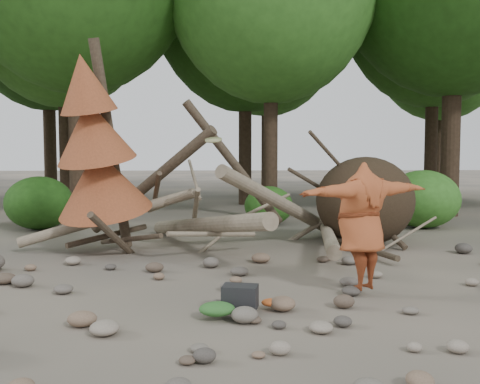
{
  "coord_description": "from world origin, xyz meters",
  "views": [
    {
      "loc": [
        -0.79,
        -7.43,
        2.03
      ],
      "look_at": [
        -0.34,
        1.5,
        1.4
      ],
      "focal_mm": 40.0,
      "sensor_mm": 36.0,
      "label": 1
    }
  ],
  "objects": [
    {
      "name": "ground",
      "position": [
        0.0,
        0.0,
        0.0
      ],
      "size": [
        120.0,
        120.0,
        0.0
      ],
      "primitive_type": "plane",
      "color": "#514C44",
      "rests_on": "ground"
    },
    {
      "name": "deadfall_pile",
      "position": [
        2.02,
        4.24,
        0.95
      ],
      "size": [
        8.55,
        5.24,
        3.3
      ],
      "color": "#332619",
      "rests_on": "ground"
    },
    {
      "name": "dead_conifer",
      "position": [
        -3.12,
        3.37,
        2.11
      ],
      "size": [
        2.06,
        2.16,
        4.35
      ],
      "color": "#4C3F30",
      "rests_on": "ground"
    },
    {
      "name": "bush_left",
      "position": [
        -5.5,
        7.2,
        0.72
      ],
      "size": [
        1.8,
        1.8,
        1.44
      ],
      "primitive_type": "ellipsoid",
      "color": "#225215",
      "rests_on": "ground"
    },
    {
      "name": "bush_mid",
      "position": [
        0.8,
        7.8,
        0.56
      ],
      "size": [
        1.4,
        1.4,
        1.12
      ],
      "primitive_type": "ellipsoid",
      "color": "#2E681E",
      "rests_on": "ground"
    },
    {
      "name": "bush_right",
      "position": [
        5.0,
        7.0,
        0.8
      ],
      "size": [
        2.0,
        2.0,
        1.6
      ],
      "primitive_type": "ellipsoid",
      "color": "#397B26",
      "rests_on": "ground"
    },
    {
      "name": "frisbee_thrower",
      "position": [
        1.35,
        0.14,
        1.0
      ],
      "size": [
        3.44,
        1.53,
        2.21
      ],
      "color": "#A14824",
      "rests_on": "ground"
    },
    {
      "name": "backpack",
      "position": [
        -0.45,
        -0.7,
        0.15
      ],
      "size": [
        0.5,
        0.39,
        0.3
      ],
      "primitive_type": "cube",
      "rotation": [
        0.0,
        0.0,
        -0.22
      ],
      "color": "black",
      "rests_on": "ground"
    },
    {
      "name": "cloth_green",
      "position": [
        -0.75,
        -0.98,
        0.08
      ],
      "size": [
        0.45,
        0.37,
        0.17
      ],
      "primitive_type": "ellipsoid",
      "color": "#2B5F26",
      "rests_on": "ground"
    },
    {
      "name": "cloth_orange",
      "position": [
        -0.03,
        -0.6,
        0.05
      ],
      "size": [
        0.27,
        0.22,
        0.1
      ],
      "primitive_type": "ellipsoid",
      "color": "#B14D1E",
      "rests_on": "ground"
    }
  ]
}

